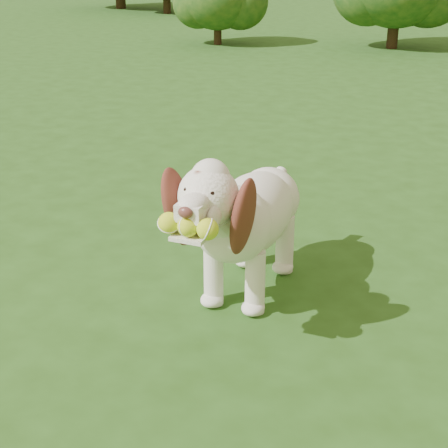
% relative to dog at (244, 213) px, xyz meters
% --- Properties ---
extents(ground, '(80.00, 80.00, 0.00)m').
position_rel_dog_xyz_m(ground, '(0.48, 0.57, -0.44)').
color(ground, '#234614').
rests_on(ground, ground).
extents(dog, '(0.44, 1.27, 0.83)m').
position_rel_dog_xyz_m(dog, '(0.00, 0.00, 0.00)').
color(dog, white).
rests_on(dog, ground).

